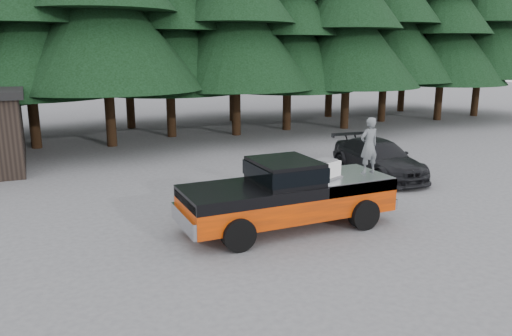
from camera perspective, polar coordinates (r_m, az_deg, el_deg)
name	(u,v)px	position (r m, az deg, el deg)	size (l,w,h in m)	color
ground	(240,241)	(12.99, -1.87, -8.29)	(120.00, 120.00, 0.00)	#515053
pickup_truck	(287,204)	(13.72, 3.61, -4.16)	(6.00, 2.04, 1.33)	#E83C00
truck_cab	(285,171)	(13.41, 3.29, -0.30)	(1.66, 1.90, 0.59)	black
air_compressor	(326,170)	(13.89, 7.97, -0.21)	(0.67, 0.56, 0.46)	silver
man_on_bed	(369,146)	(14.52, 12.79, 2.52)	(0.59, 0.39, 1.62)	#575C5E
parked_car	(378,158)	(19.76, 13.81, 1.06)	(1.95, 4.79, 1.39)	black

